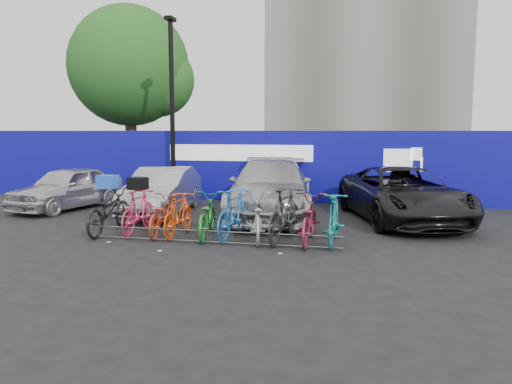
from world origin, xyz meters
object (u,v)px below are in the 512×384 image
(bike_0, at_px, (109,211))
(bike_7, at_px, (285,215))
(bike_4, at_px, (207,216))
(bike_8, at_px, (308,219))
(bike_3, at_px, (179,215))
(tree, at_px, (134,69))
(bike_9, at_px, (334,219))
(car_1, at_px, (162,191))
(bike_6, at_px, (256,217))
(bike_1, at_px, (138,212))
(bike_5, at_px, (234,214))
(bike_rack, at_px, (210,237))
(bike_2, at_px, (162,215))
(car_3, at_px, (403,194))
(car_0, at_px, (68,188))
(car_2, at_px, (271,188))
(lamppost, at_px, (172,105))

(bike_0, bearing_deg, bike_7, 178.57)
(bike_4, height_order, bike_8, bike_8)
(bike_0, height_order, bike_3, bike_0)
(tree, xyz_separation_m, bike_7, (8.29, -10.08, -4.48))
(bike_8, xyz_separation_m, bike_9, (0.54, -0.01, 0.02))
(bike_0, bearing_deg, car_1, -94.26)
(bike_6, bearing_deg, bike_8, 164.07)
(bike_1, height_order, bike_5, bike_5)
(bike_rack, bearing_deg, bike_8, 15.36)
(bike_9, bearing_deg, bike_rack, 13.96)
(bike_2, xyz_separation_m, bike_3, (0.43, -0.04, 0.04))
(bike_6, bearing_deg, car_3, -150.54)
(car_0, height_order, car_1, car_1)
(tree, relative_size, bike_rack, 1.39)
(bike_1, height_order, bike_2, bike_1)
(bike_7, height_order, bike_8, bike_7)
(car_3, relative_size, bike_2, 2.94)
(bike_0, xyz_separation_m, bike_5, (3.01, 0.13, 0.02))
(car_2, xyz_separation_m, bike_0, (-3.28, -3.15, -0.26))
(car_2, relative_size, bike_3, 3.26)
(car_1, distance_m, bike_1, 2.78)
(car_0, distance_m, car_3, 9.91)
(bike_rack, xyz_separation_m, car_3, (4.17, 3.69, 0.56))
(lamppost, relative_size, car_0, 1.58)
(tree, xyz_separation_m, bike_1, (4.80, -9.94, -4.55))
(bike_3, xyz_separation_m, bike_9, (3.49, -0.05, 0.03))
(bike_rack, xyz_separation_m, bike_6, (0.88, 0.60, 0.35))
(bike_1, xyz_separation_m, bike_9, (4.54, -0.17, 0.02))
(car_0, bearing_deg, bike_8, -9.82)
(bike_6, height_order, bike_9, bike_9)
(bike_7, relative_size, bike_8, 1.01)
(tree, bearing_deg, bike_1, -64.22)
(bike_9, bearing_deg, bike_5, -2.13)
(bike_3, bearing_deg, bike_7, -179.38)
(bike_rack, height_order, bike_0, bike_0)
(bike_0, relative_size, bike_3, 1.21)
(bike_8, bearing_deg, car_3, -124.68)
(bike_2, height_order, bike_9, bike_9)
(bike_4, distance_m, bike_9, 2.84)
(bike_4, bearing_deg, bike_8, 169.61)
(bike_4, bearing_deg, car_2, -114.63)
(bike_2, bearing_deg, bike_1, -13.05)
(bike_3, relative_size, bike_9, 0.94)
(lamppost, relative_size, bike_1, 3.54)
(car_2, bearing_deg, bike_1, -137.94)
(bike_4, xyz_separation_m, bike_7, (1.79, -0.05, 0.09))
(lamppost, height_order, bike_9, lamppost)
(car_0, distance_m, car_2, 6.36)
(bike_2, xyz_separation_m, bike_4, (1.08, -0.01, 0.04))
(bike_1, bearing_deg, bike_0, 11.01)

